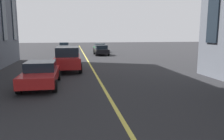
# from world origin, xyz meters

# --- Properties ---
(lane_centre_line) EXTENTS (80.00, 0.16, 0.01)m
(lane_centre_line) POSITION_xyz_m (20.00, 0.00, 0.00)
(lane_centre_line) COLOR #D8C64C
(lane_centre_line) RESTS_ON ground_plane
(car_green_oncoming) EXTENTS (3.90, 1.89, 1.40)m
(car_green_oncoming) POSITION_xyz_m (38.92, -2.78, 0.70)
(car_green_oncoming) COLOR #1E6038
(car_green_oncoming) RESTS_ON ground_plane
(car_red_mid) EXTENTS (4.40, 1.95, 1.37)m
(car_red_mid) POSITION_xyz_m (15.75, 3.39, 0.70)
(car_red_mid) COLOR #B21E1E
(car_red_mid) RESTS_ON ground_plane
(car_black_far) EXTENTS (3.90, 1.89, 1.40)m
(car_black_far) POSITION_xyz_m (33.42, -2.30, 0.70)
(car_black_far) COLOR black
(car_black_far) RESTS_ON ground_plane
(car_red_trailing) EXTENTS (4.70, 2.14, 1.88)m
(car_red_trailing) POSITION_xyz_m (20.95, 2.02, 0.97)
(car_red_trailing) COLOR #B21E1E
(car_red_trailing) RESTS_ON ground_plane
(car_grey_parked_b) EXTENTS (4.40, 1.95, 1.37)m
(car_grey_parked_b) POSITION_xyz_m (44.63, 3.12, 0.70)
(car_grey_parked_b) COLOR slate
(car_grey_parked_b) RESTS_ON ground_plane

